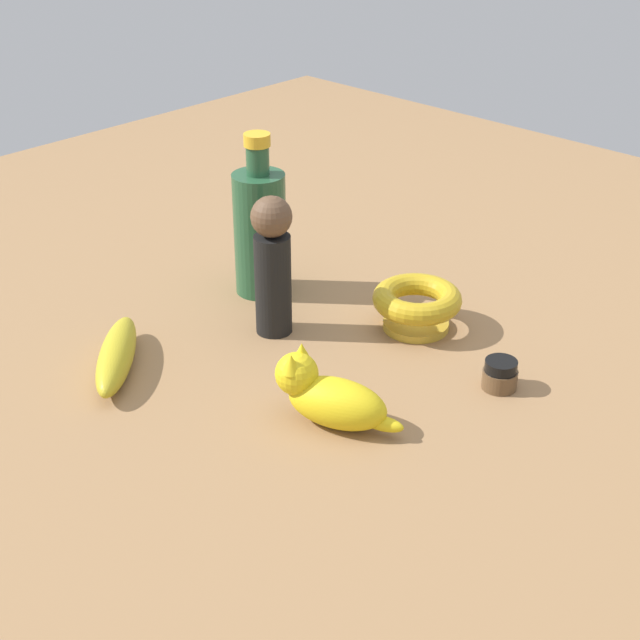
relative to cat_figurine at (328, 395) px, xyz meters
The scene contains 7 objects.
ground 0.12m from the cat_figurine, 42.14° to the right, with size 2.00×2.00×0.00m, color #936D47.
cat_figurine is the anchor object (origin of this frame).
person_figure_adult 0.23m from the cat_figurine, 28.20° to the right, with size 0.07×0.07×0.19m.
nail_polish_jar 0.22m from the cat_figurine, 116.94° to the right, with size 0.04×0.04×0.04m.
banana 0.28m from the cat_figurine, 20.06° to the left, with size 0.18×0.04×0.04m, color gold.
bowl 0.25m from the cat_figurine, 74.78° to the right, with size 0.12×0.12×0.06m.
bottle_tall 0.35m from the cat_figurine, 30.78° to the right, with size 0.07×0.07×0.23m.
Camera 1 is at (-0.70, 0.73, 0.62)m, focal length 53.84 mm.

